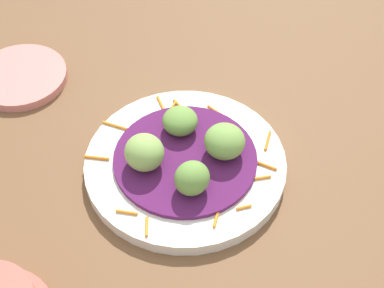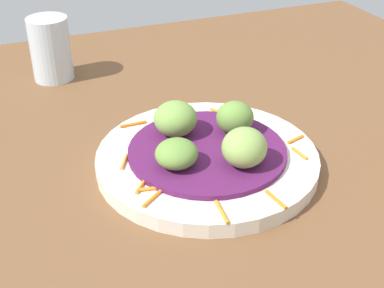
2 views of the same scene
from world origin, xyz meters
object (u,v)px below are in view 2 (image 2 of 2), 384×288
object	(u,v)px
main_plate	(207,159)
guac_scoop_center	(235,118)
guac_scoop_right	(175,119)
guac_scoop_left	(243,148)
water_glass	(51,49)
guac_scoop_back	(177,154)

from	to	relation	value
main_plate	guac_scoop_center	bearing A→B (deg)	115.97
guac_scoop_right	guac_scoop_left	bearing A→B (deg)	25.97
water_glass	main_plate	bearing A→B (deg)	21.36
guac_scoop_back	water_glass	bearing A→B (deg)	-166.90
guac_scoop_center	water_glass	distance (cm)	36.01
guac_scoop_right	guac_scoop_back	world-z (taller)	guac_scoop_right
guac_scoop_center	guac_scoop_right	bearing A→B (deg)	-109.03
guac_scoop_back	guac_scoop_left	bearing A→B (deg)	70.97
guac_scoop_left	guac_scoop_center	world-z (taller)	guac_scoop_left
guac_scoop_center	guac_scoop_right	size ratio (longest dim) A/B	0.86
guac_scoop_left	water_glass	world-z (taller)	water_glass
guac_scoop_left	guac_scoop_back	size ratio (longest dim) A/B	1.08
guac_scoop_back	water_glass	world-z (taller)	water_glass
guac_scoop_back	guac_scoop_center	bearing A→B (deg)	115.97
main_plate	guac_scoop_back	distance (cm)	6.21
guac_scoop_right	guac_scoop_center	bearing A→B (deg)	70.97
guac_scoop_left	guac_scoop_back	distance (cm)	7.54
main_plate	guac_scoop_center	xyz separation A→B (cm)	(-2.33, 4.77, 3.73)
guac_scoop_center	water_glass	size ratio (longest dim) A/B	0.46
guac_scoop_left	guac_scoop_center	distance (cm)	7.51
guac_scoop_back	main_plate	bearing A→B (deg)	115.97
guac_scoop_center	guac_scoop_back	xyz separation A→B (cm)	(4.65, -9.55, -0.50)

